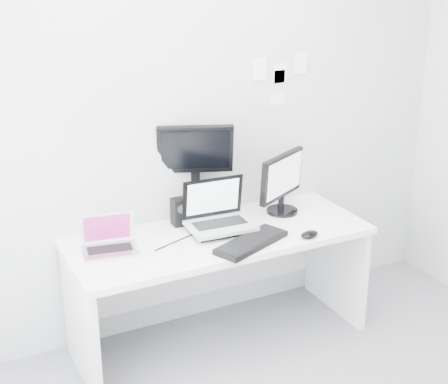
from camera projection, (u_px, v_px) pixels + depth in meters
The scene contains 14 objects.
back_wall at pixel (194, 119), 4.06m from camera, with size 3.60×3.60×0.00m, color silver.
desk at pixel (220, 288), 4.11m from camera, with size 1.80×0.70×0.73m, color white.
macbook at pixel (109, 234), 3.70m from camera, with size 0.30×0.23×0.23m, color silver.
speaker at pixel (179, 212), 4.08m from camera, with size 0.09×0.09×0.17m, color black.
dell_laptop at pixel (221, 207), 3.95m from camera, with size 0.38×0.30×0.32m, color #B3B7BB.
rear_monitor at pixel (195, 170), 4.12m from camera, with size 0.46×0.17×0.63m, color black.
samsung_monitor at pixel (283, 183), 4.23m from camera, with size 0.44×0.20×0.40m, color black.
keyboard at pixel (251, 242), 3.83m from camera, with size 0.48×0.17×0.03m, color black.
mouse at pixel (309, 234), 3.93m from camera, with size 0.12×0.08×0.04m, color black.
wall_note_0 at pixel (260, 69), 4.15m from camera, with size 0.10×0.00×0.14m, color white.
wall_note_1 at pixel (280, 73), 4.22m from camera, with size 0.09×0.00×0.13m, color white.
wall_note_2 at pixel (301, 64), 4.27m from camera, with size 0.10×0.00×0.14m, color white.
wall_note_3 at pixel (277, 99), 4.27m from camera, with size 0.11×0.00×0.08m, color white.
wall_note_4 at pixel (279, 77), 4.23m from camera, with size 0.08×0.00×0.08m, color white.
Camera 1 is at (-1.61, -2.02, 2.36)m, focal length 53.74 mm.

